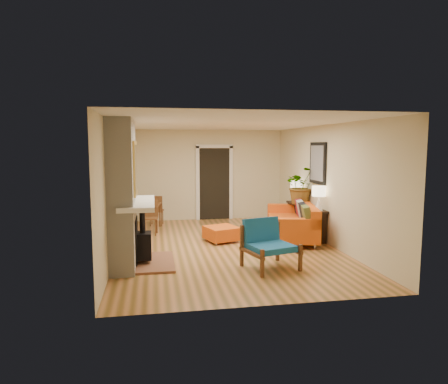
{
  "coord_description": "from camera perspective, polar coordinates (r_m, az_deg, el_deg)",
  "views": [
    {
      "loc": [
        -1.5,
        -8.23,
        2.14
      ],
      "look_at": [
        0.0,
        0.2,
        1.15
      ],
      "focal_mm": 32.0,
      "sensor_mm": 36.0,
      "label": 1
    }
  ],
  "objects": [
    {
      "name": "lamp_far",
      "position": [
        10.28,
        10.29,
        0.47
      ],
      "size": [
        0.3,
        0.3,
        0.54
      ],
      "color": "white",
      "rests_on": "console_table"
    },
    {
      "name": "room_shell",
      "position": [
        11.1,
        0.87,
        1.95
      ],
      "size": [
        6.5,
        6.5,
        6.5
      ],
      "color": "#C8834D",
      "rests_on": "ground"
    },
    {
      "name": "ottoman",
      "position": [
        9.02,
        -0.34,
        -5.87
      ],
      "size": [
        0.84,
        0.84,
        0.34
      ],
      "color": "silver",
      "rests_on": "ground"
    },
    {
      "name": "lamp_near",
      "position": [
        8.99,
        13.39,
        -0.47
      ],
      "size": [
        0.3,
        0.3,
        0.54
      ],
      "color": "white",
      "rests_on": "console_table"
    },
    {
      "name": "dining_table",
      "position": [
        10.38,
        -10.44,
        -2.4
      ],
      "size": [
        0.79,
        1.55,
        0.82
      ],
      "color": "brown",
      "rests_on": "ground"
    },
    {
      "name": "blue_chair",
      "position": [
        7.15,
        6.17,
        -7.01
      ],
      "size": [
        1.0,
        0.99,
        0.86
      ],
      "color": "brown",
      "rests_on": "ground"
    },
    {
      "name": "fireplace",
      "position": [
        7.3,
        -13.95,
        -0.67
      ],
      "size": [
        1.09,
        1.68,
        2.6
      ],
      "color": "white",
      "rests_on": "ground"
    },
    {
      "name": "console_table",
      "position": [
        9.73,
        11.59,
        -2.78
      ],
      "size": [
        0.34,
        1.85,
        0.72
      ],
      "color": "black",
      "rests_on": "ground"
    },
    {
      "name": "houseplant",
      "position": [
        9.93,
        10.98,
        0.92
      ],
      "size": [
        0.86,
        0.76,
        0.91
      ],
      "primitive_type": "imported",
      "rotation": [
        0.0,
        0.0,
        0.07
      ],
      "color": "#1E5919",
      "rests_on": "console_table"
    },
    {
      "name": "sofa",
      "position": [
        9.47,
        10.11,
        -4.15
      ],
      "size": [
        1.45,
        2.42,
        0.89
      ],
      "color": "silver",
      "rests_on": "ground"
    }
  ]
}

